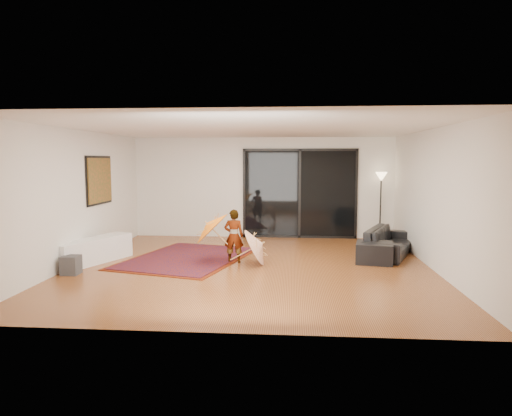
# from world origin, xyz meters

# --- Properties ---
(floor) EXTENTS (7.00, 7.00, 0.00)m
(floor) POSITION_xyz_m (0.00, 0.00, 0.00)
(floor) COLOR #9B582A
(floor) RESTS_ON ground
(ceiling) EXTENTS (7.00, 7.00, 0.00)m
(ceiling) POSITION_xyz_m (0.00, 0.00, 2.70)
(ceiling) COLOR white
(ceiling) RESTS_ON wall_back
(wall_back) EXTENTS (7.00, 0.00, 7.00)m
(wall_back) POSITION_xyz_m (0.00, 3.50, 1.35)
(wall_back) COLOR silver
(wall_back) RESTS_ON floor
(wall_front) EXTENTS (7.00, 0.00, 7.00)m
(wall_front) POSITION_xyz_m (0.00, -3.50, 1.35)
(wall_front) COLOR silver
(wall_front) RESTS_ON floor
(wall_left) EXTENTS (0.00, 7.00, 7.00)m
(wall_left) POSITION_xyz_m (-3.50, 0.00, 1.35)
(wall_left) COLOR silver
(wall_left) RESTS_ON floor
(wall_right) EXTENTS (0.00, 7.00, 7.00)m
(wall_right) POSITION_xyz_m (3.50, 0.00, 1.35)
(wall_right) COLOR silver
(wall_right) RESTS_ON floor
(sliding_door) EXTENTS (3.06, 0.07, 2.40)m
(sliding_door) POSITION_xyz_m (1.00, 3.47, 1.20)
(sliding_door) COLOR black
(sliding_door) RESTS_ON wall_back
(painting) EXTENTS (0.04, 1.28, 1.08)m
(painting) POSITION_xyz_m (-3.46, 1.00, 1.65)
(painting) COLOR black
(painting) RESTS_ON wall_left
(media_console) EXTENTS (1.10, 1.86, 0.51)m
(media_console) POSITION_xyz_m (-3.25, 0.08, 0.25)
(media_console) COLOR white
(media_console) RESTS_ON floor
(speaker) EXTENTS (0.31, 0.31, 0.35)m
(speaker) POSITION_xyz_m (-3.25, -0.88, 0.17)
(speaker) COLOR #424244
(speaker) RESTS_ON floor
(persian_rug) EXTENTS (2.93, 3.55, 0.02)m
(persian_rug) POSITION_xyz_m (-1.42, 0.65, 0.01)
(persian_rug) COLOR #571907
(persian_rug) RESTS_ON floor
(sofa) EXTENTS (1.51, 2.20, 0.60)m
(sofa) POSITION_xyz_m (2.95, 1.37, 0.30)
(sofa) COLOR black
(sofa) RESTS_ON floor
(ottoman) EXTENTS (0.84, 0.84, 0.41)m
(ottoman) POSITION_xyz_m (2.49, 0.56, 0.21)
(ottoman) COLOR black
(ottoman) RESTS_ON floor
(floor_lamp) EXTENTS (0.31, 0.31, 1.79)m
(floor_lamp) POSITION_xyz_m (3.10, 3.25, 1.41)
(floor_lamp) COLOR black
(floor_lamp) RESTS_ON floor
(child) EXTENTS (0.41, 0.28, 1.10)m
(child) POSITION_xyz_m (-0.38, 0.33, 0.55)
(child) COLOR #999999
(child) RESTS_ON floor
(parasol_orange) EXTENTS (0.74, 0.88, 0.89)m
(parasol_orange) POSITION_xyz_m (-0.93, 0.28, 0.73)
(parasol_orange) COLOR orange
(parasol_orange) RESTS_ON child
(parasol_white) EXTENTS (0.55, 0.79, 0.91)m
(parasol_white) POSITION_xyz_m (0.22, 0.18, 0.50)
(parasol_white) COLOR silver
(parasol_white) RESTS_ON floor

